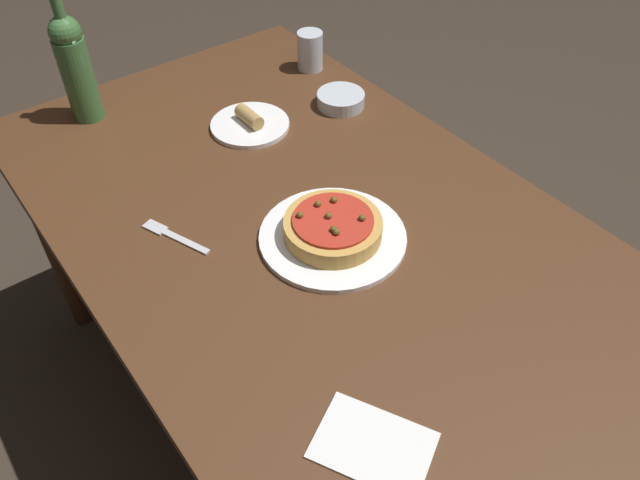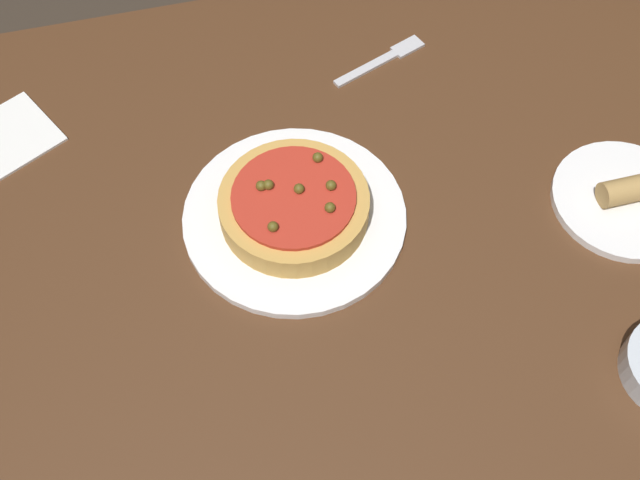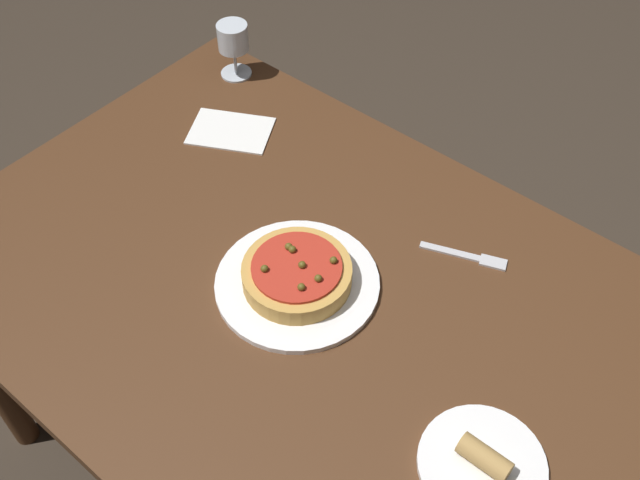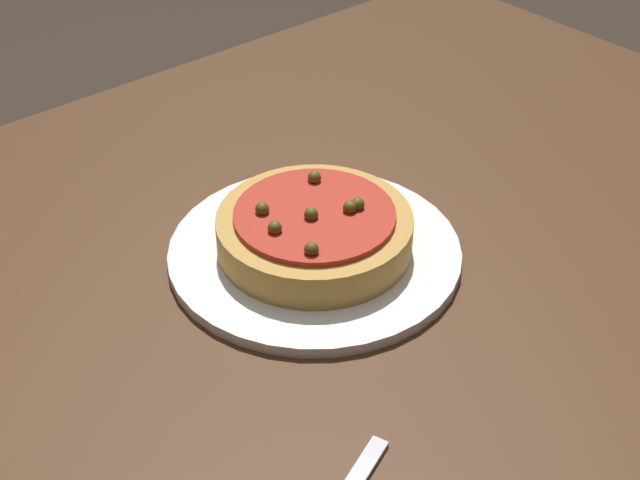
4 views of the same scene
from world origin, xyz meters
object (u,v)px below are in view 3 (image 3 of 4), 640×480
object	(u,v)px
dinner_plate	(298,283)
wine_glass	(233,40)
fork	(469,256)
side_plate	(482,463)
pizza	(297,273)
dining_table	(337,338)

from	to	relation	value
dinner_plate	wine_glass	size ratio (longest dim) A/B	2.25
fork	side_plate	distance (m)	0.41
dinner_plate	pizza	distance (m)	0.03
dinner_plate	fork	size ratio (longest dim) A/B	1.86
side_plate	wine_glass	bearing A→B (deg)	-25.99
dining_table	pizza	bearing A→B (deg)	-0.84
wine_glass	fork	xyz separation A→B (m)	(-0.73, 0.13, -0.09)
dinner_plate	wine_glass	distance (m)	0.66
wine_glass	dining_table	bearing A→B (deg)	148.03
side_plate	dining_table	bearing A→B (deg)	-13.64
dinner_plate	fork	distance (m)	0.32
dinner_plate	side_plate	world-z (taller)	side_plate
pizza	fork	xyz separation A→B (m)	(-0.20, -0.25, -0.03)
side_plate	fork	bearing A→B (deg)	-55.17
dining_table	wine_glass	bearing A→B (deg)	-31.97
dinner_plate	wine_glass	world-z (taller)	wine_glass
dinner_plate	wine_glass	xyz separation A→B (m)	(0.52, -0.38, 0.09)
dining_table	dinner_plate	xyz separation A→B (m)	(0.09, -0.00, 0.09)
wine_glass	fork	distance (m)	0.75
dinner_plate	fork	bearing A→B (deg)	-128.81
dinner_plate	side_plate	distance (m)	0.45
wine_glass	fork	world-z (taller)	wine_glass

